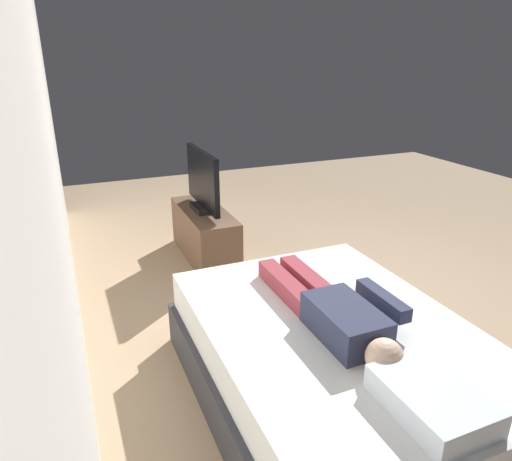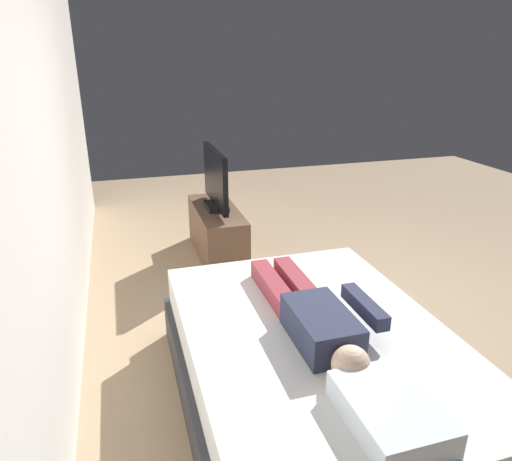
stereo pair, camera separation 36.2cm
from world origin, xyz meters
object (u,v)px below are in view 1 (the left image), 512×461
object	(u,v)px
tv_stand	(205,234)
tv	(203,182)
pillow	(432,400)
remote	(377,296)
person	(334,311)
bed	(335,367)

from	to	relation	value
tv_stand	tv	xyz separation A→B (m)	(-0.00, 0.00, 0.53)
pillow	remote	world-z (taller)	pillow
remote	tv_stand	xyz separation A→B (m)	(2.17, 0.45, -0.30)
remote	tv_stand	distance (m)	2.23
tv_stand	remote	bearing A→B (deg)	-168.25
person	tv_stand	bearing A→B (deg)	1.14
pillow	tv	xyz separation A→B (m)	(3.06, 0.06, 0.18)
pillow	tv	world-z (taller)	tv
pillow	tv	bearing A→B (deg)	1.15
bed	remote	distance (m)	0.52
pillow	tv	distance (m)	3.07
tv	bed	bearing A→B (deg)	-178.51
bed	tv	xyz separation A→B (m)	(2.35, 0.06, 0.52)
bed	remote	xyz separation A→B (m)	(0.18, -0.39, 0.29)
person	remote	xyz separation A→B (m)	(0.15, -0.40, -0.07)
tv_stand	tv	size ratio (longest dim) A/B	1.25
bed	tv	bearing A→B (deg)	1.49
person	tv_stand	xyz separation A→B (m)	(2.32, 0.05, -0.37)
tv_stand	tv	distance (m)	0.53
remote	pillow	bearing A→B (deg)	156.41
person	remote	distance (m)	0.44
remote	bed	bearing A→B (deg)	114.79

